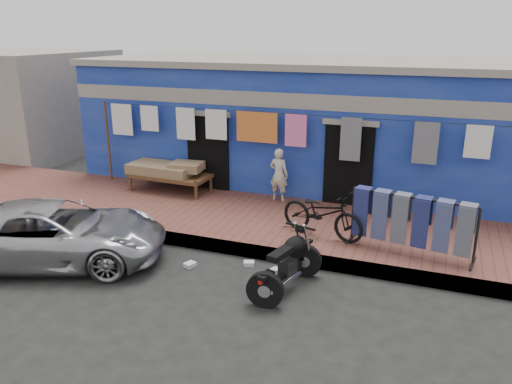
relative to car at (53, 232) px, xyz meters
name	(u,v)px	position (x,y,z in m)	size (l,w,h in m)	color
ground	(213,295)	(3.24, -0.12, -0.58)	(80.00, 80.00, 0.00)	black
sidewalk	(272,224)	(3.24, 2.88, -0.45)	(28.00, 3.00, 0.25)	brown
curb	(248,251)	(3.24, 1.43, -0.45)	(28.00, 0.10, 0.25)	gray
building	(319,121)	(3.24, 6.86, 1.11)	(12.20, 5.20, 3.36)	navy
neighbor_left	(12,101)	(-7.76, 6.88, 1.12)	(6.00, 5.00, 3.40)	#9E9384
clothesline	(269,133)	(2.71, 4.13, 1.24)	(10.06, 0.06, 2.10)	brown
car	(53,232)	(0.00, 0.00, 0.00)	(1.87, 4.11, 1.16)	#B3B3B8
seated_person	(279,175)	(2.99, 4.08, 0.30)	(0.45, 0.30, 1.25)	beige
bicycle	(322,208)	(4.43, 2.35, 0.24)	(0.62, 1.75, 1.13)	black
motorcycle	(286,263)	(4.30, 0.45, -0.07)	(0.91, 1.64, 1.01)	black
charpoy	(170,177)	(0.22, 3.85, 0.03)	(2.14, 1.07, 0.71)	brown
jeans_rack	(411,223)	(6.10, 2.18, 0.22)	(2.34, 0.86, 1.10)	black
litter_a	(249,264)	(3.40, 1.08, -0.54)	(0.19, 0.15, 0.08)	silver
litter_b	(275,271)	(3.94, 0.96, -0.53)	(0.18, 0.13, 0.09)	silver
litter_c	(190,265)	(2.42, 0.66, -0.54)	(0.20, 0.16, 0.08)	silver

